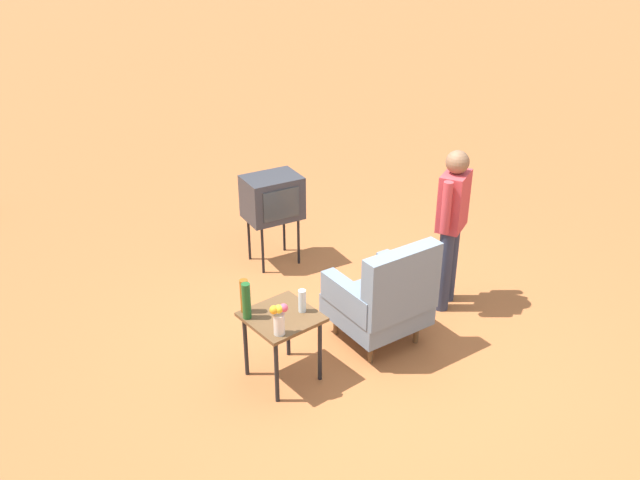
% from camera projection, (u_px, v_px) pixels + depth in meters
% --- Properties ---
extents(ground_plane, '(60.00, 60.00, 0.00)m').
position_uv_depth(ground_plane, '(376.00, 343.00, 6.23)').
color(ground_plane, '#AD6033').
extents(armchair, '(0.84, 0.84, 1.06)m').
position_uv_depth(armchair, '(384.00, 297.00, 6.01)').
color(armchair, brown).
rests_on(armchair, ground).
extents(side_table, '(0.56, 0.56, 0.63)m').
position_uv_depth(side_table, '(282.00, 325.00, 5.55)').
color(side_table, black).
rests_on(side_table, ground).
extents(tv_on_stand, '(0.67, 0.53, 1.03)m').
position_uv_depth(tv_on_stand, '(272.00, 198.00, 7.28)').
color(tv_on_stand, black).
rests_on(tv_on_stand, ground).
extents(person_standing, '(0.53, 0.35, 1.64)m').
position_uv_depth(person_standing, '(452.00, 220.00, 6.41)').
color(person_standing, '#2D3347').
rests_on(person_standing, ground).
extents(bottle_tall_amber, '(0.07, 0.07, 0.30)m').
position_uv_depth(bottle_tall_amber, '(244.00, 296.00, 5.49)').
color(bottle_tall_amber, brown).
rests_on(bottle_tall_amber, side_table).
extents(bottle_wine_green, '(0.07, 0.07, 0.32)m').
position_uv_depth(bottle_wine_green, '(246.00, 301.00, 5.41)').
color(bottle_wine_green, '#1E5623').
rests_on(bottle_wine_green, side_table).
extents(bottle_short_clear, '(0.06, 0.06, 0.20)m').
position_uv_depth(bottle_short_clear, '(302.00, 301.00, 5.52)').
color(bottle_short_clear, silver).
rests_on(bottle_short_clear, side_table).
extents(flower_vase, '(0.14, 0.10, 0.27)m').
position_uv_depth(flower_vase, '(279.00, 318.00, 5.21)').
color(flower_vase, silver).
rests_on(flower_vase, side_table).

